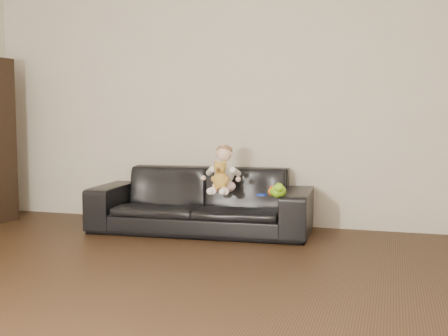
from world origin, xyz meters
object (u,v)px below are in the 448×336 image
(baby, at_px, (224,172))
(toy_rattle, at_px, (272,192))
(sofa, at_px, (201,200))
(teddy_bear, at_px, (220,176))
(toy_blue_disc, at_px, (262,195))
(toy_green, at_px, (278,191))

(baby, xyz_separation_m, toy_rattle, (0.46, -0.08, -0.15))
(sofa, distance_m, baby, 0.39)
(sofa, xyz_separation_m, teddy_bear, (0.26, -0.24, 0.26))
(sofa, relative_size, toy_blue_disc, 22.72)
(toy_rattle, distance_m, toy_blue_disc, 0.10)
(teddy_bear, height_order, toy_blue_disc, teddy_bear)
(sofa, height_order, baby, baby)
(toy_rattle, bearing_deg, baby, 170.35)
(sofa, height_order, toy_rattle, sofa)
(baby, xyz_separation_m, toy_green, (0.52, -0.16, -0.13))
(sofa, height_order, toy_blue_disc, sofa)
(baby, relative_size, teddy_bear, 1.72)
(baby, xyz_separation_m, toy_blue_disc, (0.36, -0.07, -0.18))
(teddy_bear, distance_m, toy_blue_disc, 0.39)
(toy_blue_disc, bearing_deg, teddy_bear, -170.08)
(toy_rattle, height_order, toy_blue_disc, toy_rattle)
(baby, bearing_deg, toy_green, -28.96)
(teddy_bear, bearing_deg, baby, 88.55)
(toy_blue_disc, bearing_deg, toy_rattle, -4.92)
(teddy_bear, height_order, toy_rattle, teddy_bear)
(baby, height_order, toy_blue_disc, baby)
(toy_blue_disc, bearing_deg, baby, 169.12)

